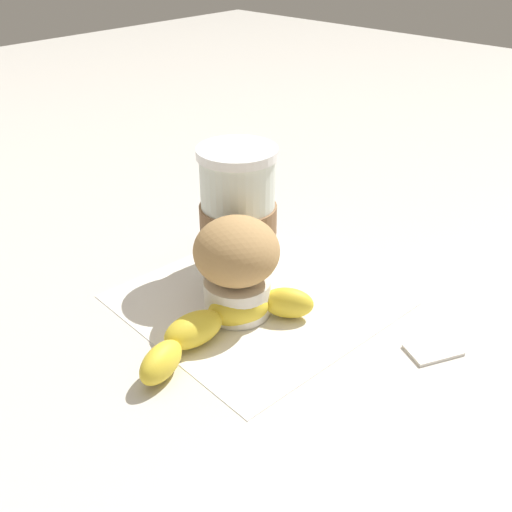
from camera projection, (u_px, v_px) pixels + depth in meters
The scene contains 6 objects.
ground_plane at pixel (256, 300), 0.65m from camera, with size 3.00×3.00×0.00m, color beige.
paper_napkin at pixel (256, 300), 0.65m from camera, with size 0.25×0.25×0.00m, color white.
coffee_cup at pixel (238, 216), 0.67m from camera, with size 0.09×0.09×0.15m.
muffin at pixel (234, 262), 0.61m from camera, with size 0.09×0.09×0.11m.
banana at pixel (222, 323), 0.59m from camera, with size 0.09×0.21×0.03m.
sugar_packet at pixel (433, 349), 0.58m from camera, with size 0.05×0.03×0.01m, color white.
Camera 1 is at (0.37, -0.39, 0.37)m, focal length 42.00 mm.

